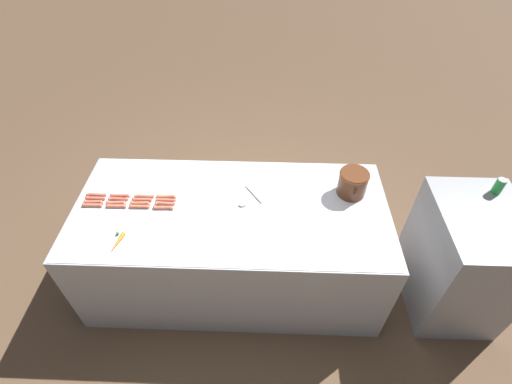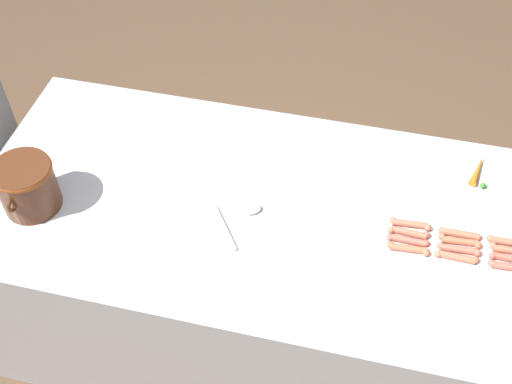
# 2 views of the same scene
# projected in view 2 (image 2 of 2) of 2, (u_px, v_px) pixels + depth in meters

# --- Properties ---
(ground_plane) EXTENTS (20.00, 20.00, 0.00)m
(ground_plane) POSITION_uv_depth(u_px,v_px,m) (273.00, 325.00, 3.12)
(ground_plane) COLOR brown
(griddle_counter) EXTENTS (1.09, 2.37, 0.89)m
(griddle_counter) POSITION_uv_depth(u_px,v_px,m) (275.00, 274.00, 2.78)
(griddle_counter) COLOR #ADAFB5
(griddle_counter) RESTS_ON ground_plane
(hot_dog_1) EXTENTS (0.03, 0.16, 0.03)m
(hot_dog_1) POSITION_uv_depth(u_px,v_px,m) (511.00, 267.00, 2.26)
(hot_dog_1) COLOR #CB6552
(hot_dog_1) RESTS_ON griddle_counter
(hot_dog_2) EXTENTS (0.03, 0.16, 0.03)m
(hot_dog_2) POSITION_uv_depth(u_px,v_px,m) (457.00, 257.00, 2.28)
(hot_dog_2) COLOR #D66F52
(hot_dog_2) RESTS_ON griddle_counter
(hot_dog_3) EXTENTS (0.04, 0.16, 0.03)m
(hot_dog_3) POSITION_uv_depth(u_px,v_px,m) (408.00, 249.00, 2.31)
(hot_dog_3) COLOR #D36D4D
(hot_dog_3) RESTS_ON griddle_counter
(hot_dog_5) EXTENTS (0.03, 0.16, 0.03)m
(hot_dog_5) POSITION_uv_depth(u_px,v_px,m) (511.00, 259.00, 2.28)
(hot_dog_5) COLOR #CD6350
(hot_dog_5) RESTS_ON griddle_counter
(hot_dog_6) EXTENTS (0.03, 0.16, 0.03)m
(hot_dog_6) POSITION_uv_depth(u_px,v_px,m) (459.00, 249.00, 2.31)
(hot_dog_6) COLOR #CA6A55
(hot_dog_6) RESTS_ON griddle_counter
(hot_dog_7) EXTENTS (0.03, 0.16, 0.03)m
(hot_dog_7) POSITION_uv_depth(u_px,v_px,m) (408.00, 240.00, 2.33)
(hot_dog_7) COLOR #CB6754
(hot_dog_7) RESTS_ON griddle_counter
(hot_dog_9) EXTENTS (0.04, 0.16, 0.03)m
(hot_dog_9) POSITION_uv_depth(u_px,v_px,m) (511.00, 250.00, 2.30)
(hot_dog_9) COLOR #D07255
(hot_dog_9) RESTS_ON griddle_counter
(hot_dog_10) EXTENTS (0.04, 0.16, 0.03)m
(hot_dog_10) POSITION_uv_depth(u_px,v_px,m) (460.00, 241.00, 2.33)
(hot_dog_10) COLOR #D56C4E
(hot_dog_10) RESTS_ON griddle_counter
(hot_dog_11) EXTENTS (0.03, 0.16, 0.03)m
(hot_dog_11) POSITION_uv_depth(u_px,v_px,m) (408.00, 233.00, 2.36)
(hot_dog_11) COLOR #CA6D54
(hot_dog_11) RESTS_ON griddle_counter
(hot_dog_13) EXTENTS (0.03, 0.16, 0.03)m
(hot_dog_13) POSITION_uv_depth(u_px,v_px,m) (508.00, 242.00, 2.33)
(hot_dog_13) COLOR #D06F53
(hot_dog_13) RESTS_ON griddle_counter
(hot_dog_14) EXTENTS (0.03, 0.16, 0.03)m
(hot_dog_14) POSITION_uv_depth(u_px,v_px,m) (460.00, 234.00, 2.35)
(hot_dog_14) COLOR #D76F51
(hot_dog_14) RESTS_ON griddle_counter
(hot_dog_15) EXTENTS (0.03, 0.16, 0.03)m
(hot_dog_15) POSITION_uv_depth(u_px,v_px,m) (410.00, 224.00, 2.38)
(hot_dog_15) COLOR #CE6F52
(hot_dog_15) RESTS_ON griddle_counter
(bean_pot) EXTENTS (0.28, 0.22, 0.20)m
(bean_pot) POSITION_uv_depth(u_px,v_px,m) (27.00, 184.00, 2.38)
(bean_pot) COLOR #562D19
(bean_pot) RESTS_ON griddle_counter
(serving_spoon) EXTENTS (0.24, 0.19, 0.02)m
(serving_spoon) POSITION_uv_depth(u_px,v_px,m) (244.00, 215.00, 2.42)
(serving_spoon) COLOR #B7B7BC
(serving_spoon) RESTS_ON griddle_counter
(carrot) EXTENTS (0.18, 0.07, 0.03)m
(carrot) POSITION_uv_depth(u_px,v_px,m) (478.00, 171.00, 2.56)
(carrot) COLOR orange
(carrot) RESTS_ON griddle_counter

